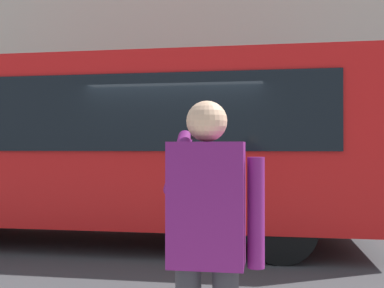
% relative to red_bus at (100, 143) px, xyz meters
% --- Properties ---
extents(ground_plane, '(60.00, 60.00, 0.00)m').
position_rel_red_bus_xyz_m(ground_plane, '(-1.53, 0.31, -1.68)').
color(ground_plane, '#38383A').
extents(building_facade_far, '(28.00, 1.55, 12.00)m').
position_rel_red_bus_xyz_m(building_facade_far, '(-1.55, -6.49, 4.30)').
color(building_facade_far, beige).
rests_on(building_facade_far, ground_plane).
extents(red_bus, '(9.05, 2.54, 3.08)m').
position_rel_red_bus_xyz_m(red_bus, '(0.00, 0.00, 0.00)').
color(red_bus, red).
rests_on(red_bus, ground_plane).
extents(pedestrian_photographer, '(0.53, 0.52, 1.70)m').
position_rel_red_bus_xyz_m(pedestrian_photographer, '(-2.51, 5.10, -0.54)').
color(pedestrian_photographer, '#2D2D33').
rests_on(pedestrian_photographer, sidewalk_curb).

